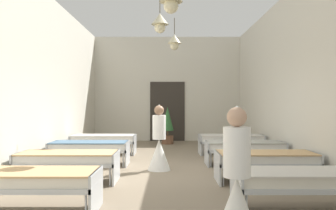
{
  "coord_description": "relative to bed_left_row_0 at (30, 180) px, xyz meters",
  "views": [
    {
      "loc": [
        0.02,
        -7.78,
        1.5
      ],
      "look_at": [
        0.0,
        1.77,
        1.47
      ],
      "focal_mm": 37.94,
      "sensor_mm": 36.0,
      "label": 1
    }
  ],
  "objects": [
    {
      "name": "potted_plant",
      "position": [
        1.91,
        8.37,
        0.32
      ],
      "size": [
        0.45,
        0.45,
        1.39
      ],
      "color": "brown",
      "rests_on": "ground"
    },
    {
      "name": "nurse_mid_aisle",
      "position": [
        1.73,
        3.11,
        0.09
      ],
      "size": [
        0.52,
        0.52,
        1.49
      ],
      "rotation": [
        0.0,
        0.0,
        1.73
      ],
      "color": "white",
      "rests_on": "ground"
    },
    {
      "name": "bed_left_row_1",
      "position": [
        0.0,
        1.9,
        0.0
      ],
      "size": [
        1.9,
        0.84,
        0.57
      ],
      "color": "#B7BCC1",
      "rests_on": "ground"
    },
    {
      "name": "nurse_near_aisle",
      "position": [
        2.69,
        -1.03,
        0.09
      ],
      "size": [
        0.52,
        0.52,
        1.49
      ],
      "rotation": [
        0.0,
        0.0,
        3.86
      ],
      "color": "white",
      "rests_on": "ground"
    },
    {
      "name": "ground_plane",
      "position": [
        1.91,
        2.85,
        -0.49
      ],
      "size": [
        6.51,
        13.93,
        0.1
      ],
      "primitive_type": "cube",
      "color": "#7A6B56"
    },
    {
      "name": "bed_left_row_2",
      "position": [
        0.0,
        3.8,
        0.0
      ],
      "size": [
        1.9,
        0.84,
        0.57
      ],
      "color": "#B7BCC1",
      "rests_on": "ground"
    },
    {
      "name": "bed_right_row_3",
      "position": [
        3.81,
        5.7,
        0.0
      ],
      "size": [
        1.9,
        0.84,
        0.57
      ],
      "color": "#B7BCC1",
      "rests_on": "ground"
    },
    {
      "name": "bed_right_row_0",
      "position": [
        3.81,
        0.0,
        0.0
      ],
      "size": [
        1.9,
        0.84,
        0.57
      ],
      "color": "#B7BCC1",
      "rests_on": "ground"
    },
    {
      "name": "bed_left_row_0",
      "position": [
        0.0,
        0.0,
        0.0
      ],
      "size": [
        1.9,
        0.84,
        0.57
      ],
      "color": "#B7BCC1",
      "rests_on": "ground"
    },
    {
      "name": "room_shell",
      "position": [
        1.91,
        4.17,
        1.69
      ],
      "size": [
        6.31,
        13.53,
        4.24
      ],
      "color": "beige",
      "rests_on": "ground"
    },
    {
      "name": "bed_right_row_1",
      "position": [
        3.81,
        1.9,
        0.0
      ],
      "size": [
        1.9,
        0.84,
        0.57
      ],
      "color": "#B7BCC1",
      "rests_on": "ground"
    },
    {
      "name": "bed_left_row_3",
      "position": [
        0.0,
        5.7,
        0.0
      ],
      "size": [
        1.9,
        0.84,
        0.57
      ],
      "color": "#B7BCC1",
      "rests_on": "ground"
    },
    {
      "name": "bed_right_row_2",
      "position": [
        3.81,
        3.8,
        0.0
      ],
      "size": [
        1.9,
        0.84,
        0.57
      ],
      "color": "#B7BCC1",
      "rests_on": "ground"
    }
  ]
}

